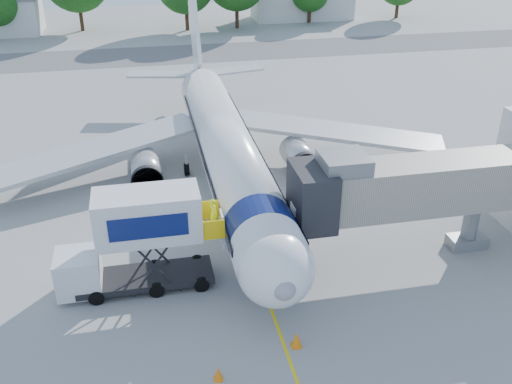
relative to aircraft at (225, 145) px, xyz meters
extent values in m
plane|color=gray|center=(0.00, -4.12, -2.95)|extent=(160.00, 160.00, 0.00)
cube|color=yellow|center=(0.00, -4.12, -2.94)|extent=(0.15, 70.00, 0.01)
cube|color=#59595B|center=(0.00, 37.88, -2.94)|extent=(120.00, 10.00, 0.01)
cylinder|color=white|center=(0.00, -1.12, 0.05)|extent=(3.70, 28.00, 3.70)
sphere|color=white|center=(0.00, -15.12, 0.05)|extent=(3.70, 3.70, 3.70)
sphere|color=gray|center=(0.00, -16.67, 0.05)|extent=(1.10, 1.10, 1.10)
cone|color=white|center=(0.00, 15.88, 0.05)|extent=(3.70, 6.00, 3.70)
cube|color=white|center=(0.00, 16.88, 4.25)|extent=(0.35, 7.26, 8.29)
cube|color=#ABADB0|center=(9.00, 2.38, -0.65)|extent=(16.17, 9.32, 1.42)
cube|color=#ABADB0|center=(-9.00, 2.38, -0.65)|extent=(16.17, 9.32, 1.42)
cylinder|color=#999BA0|center=(5.50, 0.38, -1.65)|extent=(2.10, 3.60, 2.10)
cylinder|color=#999BA0|center=(-5.50, 0.38, -1.65)|extent=(2.10, 3.60, 2.10)
cube|color=black|center=(0.00, -15.42, 0.50)|extent=(2.60, 1.39, 0.81)
cylinder|color=#0B1652|center=(0.00, -12.12, 0.05)|extent=(3.73, 2.00, 3.73)
cylinder|color=silver|center=(0.00, -13.62, -2.20)|extent=(0.16, 0.16, 1.50)
cylinder|color=black|center=(0.00, -13.62, -2.63)|extent=(0.25, 0.64, 0.64)
cylinder|color=black|center=(2.60, 1.88, -2.50)|extent=(0.35, 0.90, 0.90)
cylinder|color=black|center=(-2.60, 1.88, -2.50)|extent=(0.35, 0.90, 0.90)
cube|color=#A69E8E|center=(9.00, -11.12, 1.45)|extent=(13.60, 2.60, 2.80)
cube|color=black|center=(2.90, -11.12, 1.45)|extent=(2.00, 3.20, 3.20)
cube|color=slate|center=(4.50, -11.12, 3.25)|extent=(2.40, 2.40, 0.80)
cylinder|color=slate|center=(12.50, -11.12, -1.45)|extent=(0.90, 0.90, 3.00)
cube|color=slate|center=(12.50, -11.12, -2.60)|extent=(2.20, 1.20, 0.70)
cylinder|color=black|center=(11.60, -11.12, -2.60)|extent=(0.30, 0.70, 0.70)
cylinder|color=black|center=(13.40, -11.12, -2.60)|extent=(0.30, 0.70, 0.70)
cube|color=black|center=(-6.00, -11.12, -2.40)|extent=(7.00, 2.30, 0.35)
cube|color=silver|center=(-9.30, -11.12, -1.60)|extent=(2.20, 2.20, 2.10)
cube|color=black|center=(-9.30, -11.12, -1.15)|extent=(1.90, 2.10, 0.70)
cube|color=silver|center=(-5.60, -11.12, 1.30)|extent=(5.20, 2.40, 2.50)
cube|color=#0B1652|center=(-5.60, -12.34, 1.30)|extent=(3.80, 0.04, 1.20)
cube|color=silver|center=(-2.45, -11.12, 0.10)|extent=(1.10, 2.20, 0.10)
cube|color=yellow|center=(-2.45, -12.17, 0.65)|extent=(1.10, 0.06, 1.10)
cube|color=yellow|center=(-2.45, -10.07, 0.65)|extent=(1.10, 0.06, 1.10)
cylinder|color=black|center=(-3.20, -12.17, -2.55)|extent=(0.80, 0.25, 0.80)
cylinder|color=black|center=(-3.20, -10.07, -2.55)|extent=(0.80, 0.25, 0.80)
cylinder|color=black|center=(-8.50, -12.17, -2.55)|extent=(0.80, 0.25, 0.80)
cylinder|color=black|center=(-8.50, -10.07, -2.55)|extent=(0.80, 0.25, 0.80)
imported|color=#C4E418|center=(-2.32, -11.12, 1.00)|extent=(0.57, 0.71, 1.69)
cone|color=orange|center=(0.54, -17.14, -2.55)|extent=(0.50, 0.50, 0.79)
cube|color=orange|center=(0.54, -17.14, -2.92)|extent=(0.45, 0.45, 0.05)
cone|color=orange|center=(-3.26, -18.41, -2.61)|extent=(0.42, 0.42, 0.67)
cube|color=orange|center=(-3.26, -18.41, -2.93)|extent=(0.39, 0.39, 0.04)
cube|color=silver|center=(22.00, 57.88, -0.45)|extent=(16.00, 7.00, 5.00)
cylinder|color=#382314|center=(-24.23, 52.40, -1.55)|extent=(0.56, 0.56, 2.79)
cylinder|color=#382314|center=(-13.15, 55.34, -0.75)|extent=(0.56, 0.56, 4.40)
cylinder|color=#382314|center=(2.46, 52.46, -1.01)|extent=(0.56, 0.56, 3.88)
cylinder|color=#382314|center=(10.15, 52.53, -0.88)|extent=(0.56, 0.56, 4.14)
cylinder|color=#382314|center=(22.21, 54.21, -1.58)|extent=(0.56, 0.56, 2.73)
cylinder|color=#382314|center=(37.70, 55.19, -1.31)|extent=(0.56, 0.56, 3.27)
camera|label=1|loc=(-5.32, -36.19, 15.41)|focal=40.00mm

